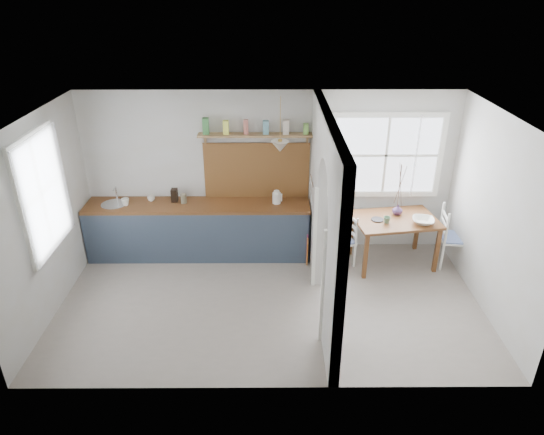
{
  "coord_description": "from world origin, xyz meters",
  "views": [
    {
      "loc": [
        -0.0,
        -5.56,
        4.07
      ],
      "look_at": [
        0.03,
        0.21,
        1.2
      ],
      "focal_mm": 32.0,
      "sensor_mm": 36.0,
      "label": 1
    }
  ],
  "objects_px": {
    "dining_table": "(393,241)",
    "vase": "(397,210)",
    "kettle": "(277,197)",
    "chair_left": "(340,240)",
    "chair_right": "(456,237)"
  },
  "relations": [
    {
      "from": "chair_left",
      "to": "chair_right",
      "type": "distance_m",
      "value": 1.77
    },
    {
      "from": "chair_left",
      "to": "kettle",
      "type": "distance_m",
      "value": 1.19
    },
    {
      "from": "chair_right",
      "to": "kettle",
      "type": "bearing_deg",
      "value": 89.85
    },
    {
      "from": "chair_right",
      "to": "kettle",
      "type": "xyz_separation_m",
      "value": [
        -2.75,
        0.37,
        0.52
      ]
    },
    {
      "from": "dining_table",
      "to": "kettle",
      "type": "distance_m",
      "value": 1.94
    },
    {
      "from": "chair_left",
      "to": "kettle",
      "type": "bearing_deg",
      "value": -129.56
    },
    {
      "from": "dining_table",
      "to": "vase",
      "type": "xyz_separation_m",
      "value": [
        0.05,
        0.15,
        0.47
      ]
    },
    {
      "from": "dining_table",
      "to": "kettle",
      "type": "height_order",
      "value": "kettle"
    },
    {
      "from": "vase",
      "to": "chair_left",
      "type": "bearing_deg",
      "value": -169.54
    },
    {
      "from": "chair_left",
      "to": "kettle",
      "type": "xyz_separation_m",
      "value": [
        -0.99,
        0.33,
        0.58
      ]
    },
    {
      "from": "dining_table",
      "to": "vase",
      "type": "distance_m",
      "value": 0.5
    },
    {
      "from": "kettle",
      "to": "vase",
      "type": "height_order",
      "value": "kettle"
    },
    {
      "from": "chair_left",
      "to": "vase",
      "type": "distance_m",
      "value": 0.99
    },
    {
      "from": "kettle",
      "to": "vase",
      "type": "distance_m",
      "value": 1.88
    },
    {
      "from": "dining_table",
      "to": "vase",
      "type": "relative_size",
      "value": 7.6
    }
  ]
}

